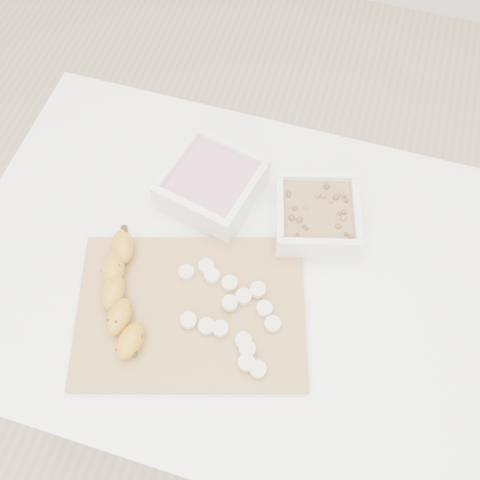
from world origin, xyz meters
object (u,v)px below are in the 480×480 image
(bowl_yogurt, at_px, (212,185))
(bowl_granola, at_px, (316,216))
(cutting_board, at_px, (191,311))
(table, at_px, (236,289))
(banana, at_px, (122,295))

(bowl_yogurt, distance_m, bowl_granola, 0.20)
(bowl_granola, relative_size, cutting_board, 0.47)
(table, distance_m, banana, 0.24)
(bowl_granola, xyz_separation_m, cutting_board, (-0.16, -0.23, -0.03))
(bowl_granola, bearing_deg, banana, -139.00)
(bowl_granola, distance_m, cutting_board, 0.28)
(bowl_yogurt, distance_m, cutting_board, 0.24)
(bowl_yogurt, bearing_deg, banana, -107.22)
(table, height_order, bowl_yogurt, bowl_yogurt)
(table, xyz_separation_m, banana, (-0.16, -0.12, 0.13))
(bowl_yogurt, bearing_deg, cutting_board, -80.90)
(bowl_granola, bearing_deg, table, -131.99)
(bowl_yogurt, bearing_deg, table, -57.67)
(bowl_granola, bearing_deg, bowl_yogurt, 177.71)
(bowl_granola, height_order, cutting_board, bowl_granola)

